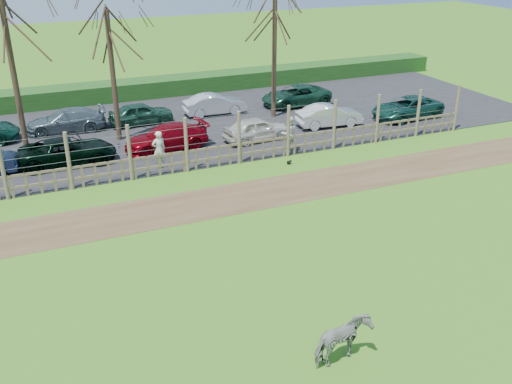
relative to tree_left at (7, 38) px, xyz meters
name	(u,v)px	position (x,y,z in m)	size (l,w,h in m)	color
ground	(258,256)	(6.50, -12.50, -5.62)	(120.00, 120.00, 0.00)	#66A532
dirt_strip	(213,202)	(6.50, -8.00, -5.61)	(34.00, 2.80, 0.01)	brown
asphalt	(153,129)	(6.50, 2.00, -5.60)	(44.00, 13.00, 0.04)	#232326
hedge	(126,90)	(6.50, 9.00, -5.07)	(46.00, 2.00, 1.10)	#1E4716
fence	(187,155)	(6.50, -4.50, -4.81)	(30.16, 0.16, 2.50)	brown
tree_left	(7,38)	(0.00, 0.00, 0.00)	(4.80, 4.80, 7.88)	#3D2B1E
tree_mid	(110,44)	(4.50, 1.00, -0.75)	(4.80, 4.80, 6.83)	#3D2B1E
tree_right	(275,25)	(13.50, 1.50, -0.37)	(4.80, 4.80, 7.35)	#3D2B1E
zebra	(342,341)	(6.39, -18.03, -4.99)	(0.68, 1.49, 1.26)	gray
visitor_a	(159,150)	(5.46, -3.64, -4.71)	(0.63, 0.41, 1.72)	silver
visitor_b	(289,134)	(11.83, -3.95, -4.71)	(0.84, 0.65, 1.72)	silver
crow	(289,162)	(11.08, -5.50, -5.52)	(0.25, 0.18, 0.20)	black
car_2	(68,151)	(1.72, -1.51, -4.98)	(1.99, 4.32, 1.20)	black
car_3	(166,137)	(6.39, -1.37, -4.98)	(1.68, 4.13, 1.20)	maroon
car_4	(257,129)	(11.00, -1.88, -4.98)	(1.42, 3.52, 1.20)	silver
car_5	(329,116)	(15.58, -1.29, -4.98)	(1.27, 3.64, 1.20)	white
car_6	(407,108)	(20.45, -1.71, -4.98)	(1.99, 4.32, 1.20)	#164538
car_9	(66,121)	(2.16, 3.43, -4.98)	(1.68, 4.13, 1.20)	slate
car_10	(141,113)	(6.15, 3.17, -4.98)	(1.42, 3.52, 1.20)	#224F38
car_11	(215,104)	(10.53, 3.32, -4.98)	(1.27, 3.64, 1.20)	silver
car_12	(296,96)	(15.79, 3.20, -4.98)	(1.99, 4.32, 1.20)	#1B492F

